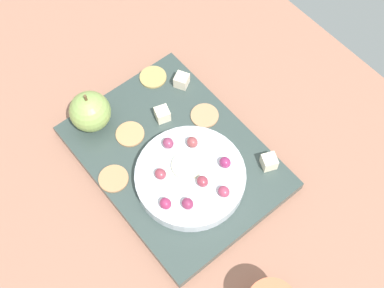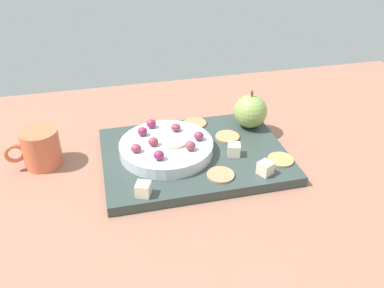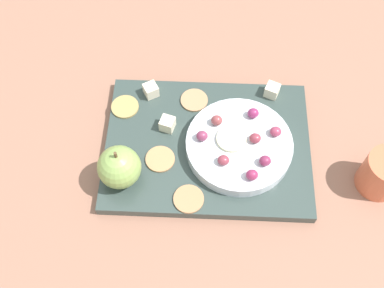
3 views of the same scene
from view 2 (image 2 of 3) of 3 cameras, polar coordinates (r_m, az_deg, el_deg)
name	(u,v)px [view 2 (image 2 of 3)]	position (r cm, az deg, el deg)	size (l,w,h in cm)	color
table	(200,169)	(83.75, 1.15, -3.48)	(140.29, 82.97, 3.58)	#966550
platter	(194,156)	(82.75, 0.30, -1.62)	(36.19, 26.89, 1.97)	#34413E
serving_dish	(166,148)	(81.43, -3.57, -0.50)	(18.52, 18.52, 2.34)	silver
apple_whole	(250,111)	(90.29, 8.11, 4.50)	(7.26, 7.26, 7.26)	#88A652
apple_stem	(252,94)	(88.44, 8.32, 6.93)	(0.50, 0.50, 1.20)	brown
cheese_cube_0	(143,189)	(70.92, -6.77, -6.24)	(2.40, 2.40, 2.40)	#F7E7C3
cheese_cube_1	(265,168)	(76.58, 10.12, -3.31)	(2.40, 2.40, 2.40)	#F5E1C4
cheese_cube_2	(234,150)	(80.98, 5.83, -0.79)	(2.40, 2.40, 2.40)	#F9EAC9
cracker_0	(281,160)	(81.29, 12.19, -2.13)	(5.09, 5.09, 0.40)	tan
cracker_1	(221,175)	(75.57, 3.98, -4.30)	(5.09, 5.09, 0.40)	tan
cracker_2	(195,123)	(91.77, 0.41, 2.89)	(5.09, 5.09, 0.40)	tan
cracker_3	(227,137)	(87.06, 4.94, 1.02)	(5.09, 5.09, 0.40)	tan
grape_0	(190,146)	(77.90, -0.21, -0.25)	(2.00, 1.80, 1.87)	brown
grape_1	(176,127)	(84.22, -2.26, 2.31)	(2.00, 1.80, 1.63)	#8E3745
grape_2	(151,124)	(85.74, -5.67, 2.83)	(2.00, 1.80, 1.87)	#942951
grape_3	(153,142)	(79.69, -5.39, 0.32)	(2.00, 1.80, 1.67)	#8C3342
grape_4	(159,155)	(75.44, -4.62, -1.56)	(2.00, 1.80, 1.84)	#8A2857
grape_5	(142,131)	(83.20, -6.89, 1.75)	(2.00, 1.80, 1.80)	#822A4D
grape_6	(136,149)	(77.87, -7.76, -0.70)	(2.00, 1.80, 1.63)	#9A3752
grape_7	(201,136)	(81.20, 1.24, 1.18)	(2.00, 1.80, 1.82)	#863453
apple_slice_0	(174,142)	(80.49, -2.55, 0.34)	(5.16, 5.16, 0.60)	beige
cup	(40,148)	(85.24, -20.27, -0.52)	(10.43, 7.28, 7.57)	#DF6844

